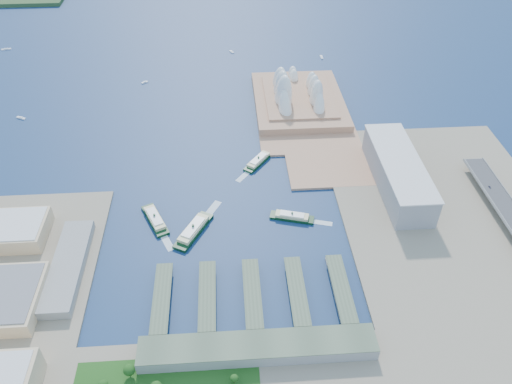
{
  "coord_description": "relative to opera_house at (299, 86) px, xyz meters",
  "views": [
    {
      "loc": [
        -2.48,
        -372.06,
        377.74
      ],
      "look_at": [
        26.52,
        59.26,
        18.0
      ],
      "focal_mm": 35.0,
      "sensor_mm": 36.0,
      "label": 1
    }
  ],
  "objects": [
    {
      "name": "ground",
      "position": [
        -105.0,
        -280.0,
        -32.0
      ],
      "size": [
        3000.0,
        3000.0,
        0.0
      ],
      "primitive_type": "plane",
      "color": "#0F2449",
      "rests_on": "ground"
    },
    {
      "name": "east_land",
      "position": [
        135.0,
        -330.0,
        -30.5
      ],
      "size": [
        240.0,
        500.0,
        3.0
      ],
      "primitive_type": "cube",
      "color": "gray",
      "rests_on": "ground"
    },
    {
      "name": "peninsula",
      "position": [
        2.5,
        -20.0,
        -30.5
      ],
      "size": [
        135.0,
        220.0,
        3.0
      ],
      "primitive_type": "cube",
      "color": "tan",
      "rests_on": "ground"
    },
    {
      "name": "opera_house",
      "position": [
        0.0,
        0.0,
        0.0
      ],
      "size": [
        134.0,
        180.0,
        58.0
      ],
      "primitive_type": null,
      "color": "white",
      "rests_on": "peninsula"
    },
    {
      "name": "toaster_building",
      "position": [
        90.0,
        -200.0,
        -11.5
      ],
      "size": [
        45.0,
        155.0,
        35.0
      ],
      "primitive_type": "cube",
      "color": "gray",
      "rests_on": "east_land"
    },
    {
      "name": "ferry_wharves",
      "position": [
        -91.0,
        -355.0,
        -27.35
      ],
      "size": [
        184.0,
        90.0,
        9.3
      ],
      "primitive_type": null,
      "color": "#4C5B45",
      "rests_on": "ground"
    },
    {
      "name": "terminal_building",
      "position": [
        -90.0,
        -415.0,
        -23.0
      ],
      "size": [
        200.0,
        28.0,
        12.0
      ],
      "primitive_type": "cube",
      "color": "gray",
      "rests_on": "south_land"
    },
    {
      "name": "ferry_a",
      "position": [
        -191.76,
        -242.05,
        -26.83
      ],
      "size": [
        35.33,
        55.57,
        10.34
      ],
      "primitive_type": null,
      "rotation": [
        0.0,
        0.0,
        0.43
      ],
      "color": "black",
      "rests_on": "ground"
    },
    {
      "name": "ferry_b",
      "position": [
        -69.94,
        -140.76,
        -27.23
      ],
      "size": [
        40.82,
        47.91,
        9.54
      ],
      "primitive_type": null,
      "rotation": [
        0.0,
        0.0,
        -0.65
      ],
      "color": "black",
      "rests_on": "ground"
    },
    {
      "name": "ferry_c",
      "position": [
        -148.78,
        -262.74,
        -26.22
      ],
      "size": [
        43.11,
        61.06,
        11.56
      ],
      "primitive_type": null,
      "rotation": [
        0.0,
        0.0,
        2.64
      ],
      "color": "black",
      "rests_on": "ground"
    },
    {
      "name": "ferry_d",
      "position": [
        -40.26,
        -247.92,
        -27.4
      ],
      "size": [
        50.23,
        25.03,
        9.21
      ],
      "primitive_type": null,
      "rotation": [
        0.0,
        0.0,
        1.3
      ],
      "color": "black",
      "rests_on": "ground"
    },
    {
      "name": "boat_a",
      "position": [
        -403.54,
        -11.35,
        -30.59
      ],
      "size": [
        14.73,
        9.75,
        2.82
      ],
      "primitive_type": null,
      "rotation": [
        0.0,
        0.0,
        1.11
      ],
      "color": "white",
      "rests_on": "ground"
    },
    {
      "name": "boat_b",
      "position": [
        -237.27,
        86.8,
        -30.63
      ],
      "size": [
        10.37,
        8.77,
        2.75
      ],
      "primitive_type": null,
      "rotation": [
        0.0,
        0.0,
        2.18
      ],
      "color": "white",
      "rests_on": "ground"
    },
    {
      "name": "boat_c",
      "position": [
        62.31,
        160.39,
        -30.48
      ],
      "size": [
        4.06,
        13.54,
        3.04
      ],
      "primitive_type": null,
      "rotation": [
        0.0,
        0.0,
        3.13
      ],
      "color": "white",
      "rests_on": "ground"
    },
    {
      "name": "boat_d",
      "position": [
        -500.02,
        232.01,
        -30.6
      ],
      "size": [
        16.98,
        7.11,
        2.8
      ],
      "primitive_type": null,
      "rotation": [
        0.0,
        0.0,
        1.79
      ],
      "color": "white",
      "rests_on": "ground"
    },
    {
      "name": "boat_e",
      "position": [
        -94.36,
        193.49,
        -30.61
      ],
      "size": [
        8.69,
        11.6,
        2.77
      ],
      "primitive_type": null,
      "rotation": [
        0.0,
        0.0,
        0.52
      ],
      "color": "white",
      "rests_on": "ground"
    },
    {
      "name": "car_c",
      "position": [
        191.0,
        -226.85,
        -16.49
      ],
      "size": [
        1.84,
        4.52,
        1.31
      ],
      "primitive_type": "imported",
      "color": "slate",
      "rests_on": "expressway"
    }
  ]
}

